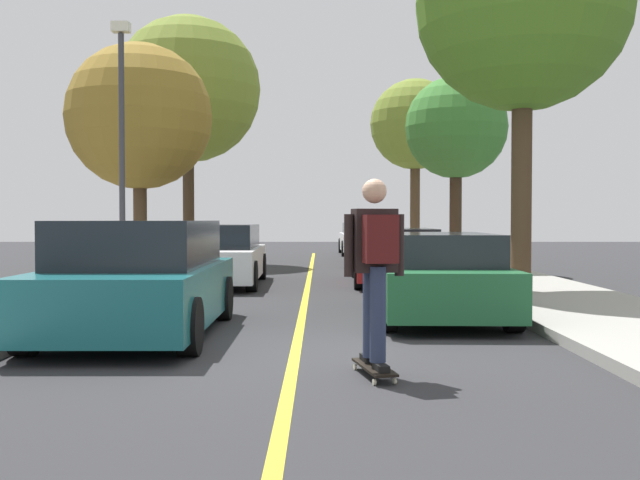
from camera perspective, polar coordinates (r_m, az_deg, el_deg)
ground at (r=8.26m, az=-1.78°, el=-8.68°), size 80.00×80.00×0.00m
center_line at (r=12.22m, az=-1.15°, el=-5.31°), size 0.12×39.20×0.01m
parked_car_left_nearest at (r=9.58m, az=-13.81°, el=-2.99°), size 2.01×4.23×1.46m
parked_car_left_near at (r=16.56m, az=-7.87°, el=-1.16°), size 2.06×4.52×1.36m
parked_car_right_nearest at (r=11.05m, az=9.31°, el=-2.77°), size 1.95×4.23×1.27m
parked_car_right_near at (r=16.93m, az=6.10°, el=-1.23°), size 2.09×4.61×1.27m
parked_car_right_far at (r=23.91m, az=4.36°, el=-0.27°), size 1.99×4.57×1.42m
parked_car_right_farthest at (r=30.61m, az=3.44°, el=0.10°), size 1.87×4.56×1.34m
street_tree_left_nearest at (r=18.02m, az=-13.83°, el=9.32°), size 3.46×3.46×5.52m
street_tree_left_near at (r=24.48m, az=-10.17°, el=11.49°), size 4.71×4.71×7.92m
street_tree_right_nearest at (r=14.58m, az=15.76°, el=17.33°), size 3.96×3.96×7.31m
street_tree_right_near at (r=20.56m, az=10.76°, el=8.58°), size 2.81×2.81×5.28m
street_tree_right_far at (r=29.13m, az=7.62°, el=8.91°), size 3.54×3.54×6.85m
fire_hydrant at (r=13.42m, az=-16.35°, el=-2.69°), size 0.20×0.20×0.70m
streetlamp at (r=15.54m, az=-15.14°, el=7.99°), size 0.36×0.24×5.36m
skateboard at (r=6.94m, az=4.40°, el=-9.94°), size 0.39×0.87×0.10m
skateboarder at (r=6.78m, az=4.50°, el=-1.54°), size 0.59×0.71×1.75m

